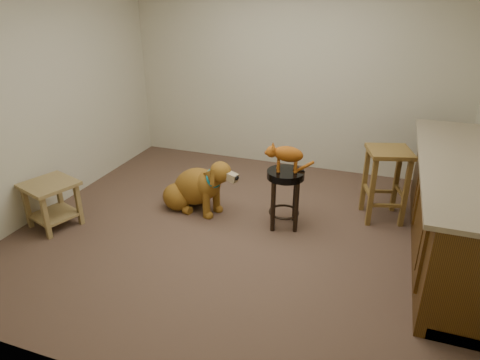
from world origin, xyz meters
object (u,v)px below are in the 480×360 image
at_px(padded_stool, 285,187).
at_px(golden_retriever, 196,188).
at_px(wood_stool, 385,183).
at_px(tabby_kitten, 285,155).
at_px(side_table, 51,198).

height_order(padded_stool, golden_retriever, golden_retriever).
relative_size(padded_stool, wood_stool, 0.79).
bearing_deg(wood_stool, golden_retriever, -166.17).
bearing_deg(tabby_kitten, padded_stool, -5.72).
bearing_deg(tabby_kitten, side_table, -175.79).
bearing_deg(golden_retriever, tabby_kitten, 13.37).
height_order(side_table, tabby_kitten, tabby_kitten).
distance_m(golden_retriever, tabby_kitten, 1.15).
distance_m(padded_stool, golden_retriever, 1.05).
height_order(wood_stool, side_table, wood_stool).
xyz_separation_m(side_table, tabby_kitten, (2.28, 0.81, 0.48)).
height_order(side_table, golden_retriever, golden_retriever).
bearing_deg(golden_retriever, padded_stool, 13.50).
xyz_separation_m(padded_stool, golden_retriever, (-1.03, 0.03, -0.18)).
distance_m(wood_stool, side_table, 3.52).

